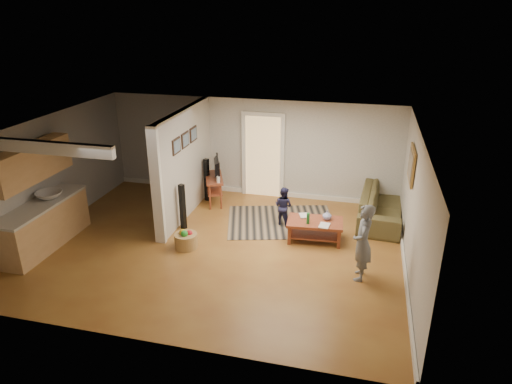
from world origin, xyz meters
TOP-DOWN VIEW (x-y plane):
  - ground at (0.00, 0.00)m, footprint 7.50×7.50m
  - room_shell at (-1.07, 0.43)m, footprint 7.54×6.02m
  - area_rug at (1.07, 1.46)m, footprint 2.80×2.34m
  - sofa at (3.30, 2.20)m, footprint 1.08×2.42m
  - coffee_table at (1.94, 0.76)m, footprint 1.20×0.75m
  - tv_console at (-0.77, 2.20)m, footprint 0.76×1.14m
  - speaker_left at (-0.98, 0.61)m, footprint 0.14×0.14m
  - speaker_right at (-1.00, 2.26)m, footprint 0.13×0.13m
  - toy_basket at (-0.60, -0.20)m, footprint 0.47×0.47m
  - child at (2.91, -0.49)m, footprint 0.35×0.53m
  - toddler at (1.14, 1.33)m, footprint 0.54×0.49m

SIDE VIEW (x-z plane):
  - ground at x=0.00m, z-range 0.00..0.00m
  - sofa at x=3.30m, z-range -0.34..0.34m
  - child at x=2.91m, z-range -0.72..0.72m
  - toddler at x=1.14m, z-range -0.45..0.45m
  - area_rug at x=1.07m, z-range 0.00..0.01m
  - toy_basket at x=-0.60m, z-range -0.04..0.38m
  - coffee_table at x=1.94m, z-range 0.01..0.69m
  - speaker_left at x=-0.98m, z-range 0.00..1.05m
  - speaker_right at x=-1.00m, z-range 0.00..1.10m
  - tv_console at x=-0.77m, z-range 0.15..1.07m
  - room_shell at x=-1.07m, z-range 0.20..2.72m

